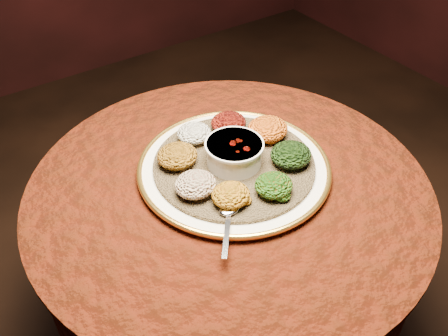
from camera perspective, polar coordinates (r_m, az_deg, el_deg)
table at (r=1.31m, az=0.54°, el=-7.73°), size 0.96×0.96×0.73m
platter at (r=1.21m, az=1.15°, el=0.04°), size 0.58×0.58×0.02m
injera at (r=1.20m, az=1.15°, el=0.44°), size 0.47×0.47×0.01m
stew_bowl at (r=1.18m, az=1.18°, el=1.88°), size 0.14×0.14×0.06m
spoon at (r=1.07m, az=0.55°, el=-5.18°), size 0.11×0.13×0.01m
portion_ayib at (r=1.26m, az=-3.45°, el=4.00°), size 0.09×0.08×0.04m
portion_kitfo at (r=1.29m, az=0.51°, el=5.20°), size 0.09×0.09×0.04m
portion_tikil at (r=1.27m, az=5.01°, el=4.48°), size 0.10×0.10×0.05m
portion_gomen at (r=1.20m, az=7.65°, el=1.52°), size 0.10×0.10×0.05m
portion_mixveg at (r=1.11m, az=5.71°, el=-1.98°), size 0.09×0.08×0.04m
portion_kik at (r=1.09m, az=0.78°, el=-3.10°), size 0.09×0.08×0.04m
portion_timatim at (r=1.11m, az=-3.28°, el=-1.88°), size 0.09×0.09×0.05m
portion_shiro at (r=1.19m, az=-5.35°, el=1.40°), size 0.10×0.09×0.05m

